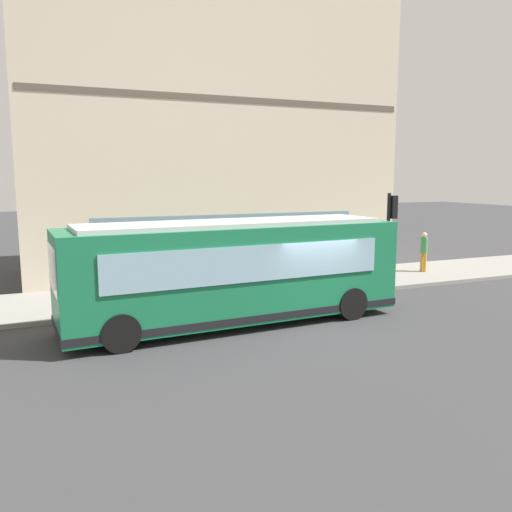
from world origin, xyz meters
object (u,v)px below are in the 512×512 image
Objects in this scene: traffic_light_near_corner at (391,221)px; pedestrian_near_building_entrance at (345,259)px; pedestrian_walking_along_curb at (424,249)px; pedestrian_near_hydrant at (111,262)px; fire_hydrant at (216,289)px; city_bus_nearside at (234,272)px.

traffic_light_near_corner reaches higher than pedestrian_near_building_entrance.
traffic_light_near_corner is 2.03× the size of pedestrian_walking_along_curb.
pedestrian_near_building_entrance is at bearing -107.54° from pedestrian_near_hydrant.
pedestrian_near_hydrant reaches higher than fire_hydrant.
pedestrian_walking_along_curb is (4.08, -10.53, -0.39)m from city_bus_nearside.
city_bus_nearside reaches higher than fire_hydrant.
pedestrian_near_hydrant reaches higher than pedestrian_walking_along_curb.
pedestrian_walking_along_curb is 5.01m from pedestrian_near_building_entrance.
pedestrian_walking_along_curb is at bearing -96.35° from pedestrian_near_hydrant.
pedestrian_near_hydrant reaches higher than pedestrian_near_building_entrance.
pedestrian_walking_along_curb is 13.45m from pedestrian_near_hydrant.
fire_hydrant is 0.42× the size of pedestrian_near_building_entrance.
pedestrian_near_hydrant is at bearing 72.46° from pedestrian_near_building_entrance.
pedestrian_walking_along_curb is 1.00× the size of pedestrian_near_building_entrance.
pedestrian_near_building_entrance reaches higher than pedestrian_walking_along_curb.
city_bus_nearside reaches higher than pedestrian_near_hydrant.
pedestrian_near_hydrant is (3.01, 3.12, 0.68)m from fire_hydrant.
traffic_light_near_corner reaches higher than pedestrian_walking_along_curb.
traffic_light_near_corner reaches higher than fire_hydrant.
city_bus_nearside is 5.65× the size of pedestrian_near_hydrant.
pedestrian_near_hydrant is at bearing 27.05° from city_bus_nearside.
city_bus_nearside reaches higher than pedestrian_near_building_entrance.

